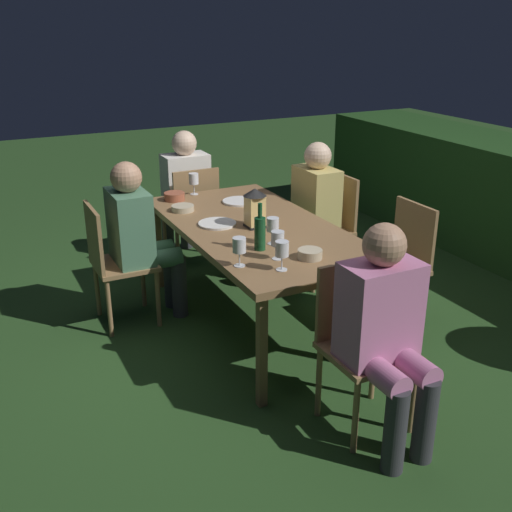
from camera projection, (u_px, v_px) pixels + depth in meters
The scene contains 23 objects.
ground_plane at pixel (256, 322), 4.36m from camera, with size 16.00×16.00×0.00m, color #26471E.
dining_table at pixel (256, 233), 4.11m from camera, with size 1.94×0.97×0.73m.
chair_head_far at pixel (360, 338), 3.17m from camera, with size 0.40×0.42×0.87m.
person_in_pink at pixel (386, 328), 2.95m from camera, with size 0.48×0.38×1.15m.
chair_side_right_b at pixel (399, 259), 4.18m from camera, with size 0.42×0.40×0.87m.
chair_head_near at pixel (192, 211), 5.20m from camera, with size 0.40×0.42×0.87m.
person_in_cream at pixel (184, 189), 5.31m from camera, with size 0.48×0.38×1.15m.
chair_side_right_a at pixel (329, 223), 4.91m from camera, with size 0.42×0.40×0.87m.
person_in_mustard at pixel (309, 208), 4.77m from camera, with size 0.38×0.47×1.15m.
chair_side_left_a at pixel (114, 259), 4.19m from camera, with size 0.42×0.40×0.87m.
person_in_green at pixel (140, 234), 4.21m from camera, with size 0.38×0.47×1.15m.
lantern_centerpiece at pixel (255, 206), 4.02m from camera, with size 0.15×0.15×0.27m.
green_bottle_on_table at pixel (260, 232), 3.64m from camera, with size 0.07×0.07×0.29m.
wine_glass_a at pixel (278, 240), 3.50m from camera, with size 0.08×0.08×0.17m.
wine_glass_b at pixel (194, 180), 4.77m from camera, with size 0.08×0.08×0.17m.
wine_glass_c at pixel (273, 226), 3.73m from camera, with size 0.08×0.08×0.17m.
wine_glass_d at pixel (239, 246), 3.40m from camera, with size 0.08×0.08×0.17m.
wine_glass_e at pixel (282, 250), 3.35m from camera, with size 0.08×0.08×0.17m.
plate_a at pixel (217, 224), 4.11m from camera, with size 0.26×0.26×0.01m, color white.
plate_b at pixel (240, 201), 4.60m from camera, with size 0.26×0.26×0.01m, color white.
bowl_olives at pixel (310, 254), 3.54m from camera, with size 0.14×0.14×0.05m.
bowl_bread at pixel (183, 208), 4.40m from camera, with size 0.16×0.16×0.04m.
bowl_salad at pixel (174, 196), 4.65m from camera, with size 0.16×0.16×0.06m.
Camera 1 is at (3.48, -1.73, 2.05)m, focal length 42.90 mm.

